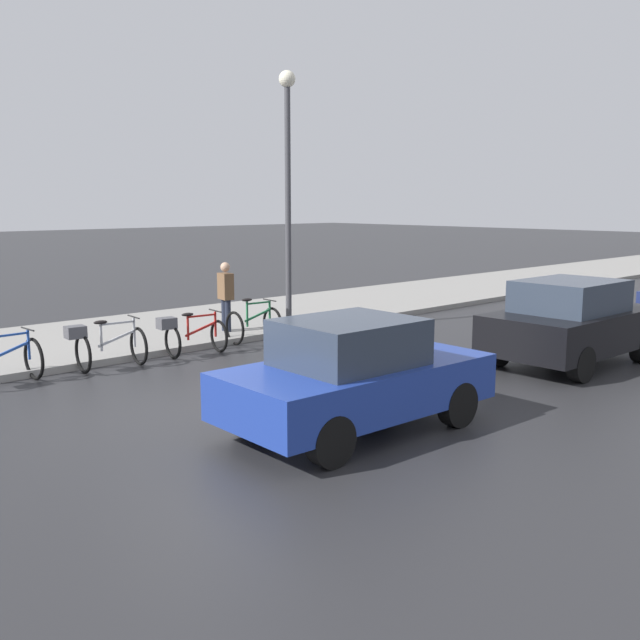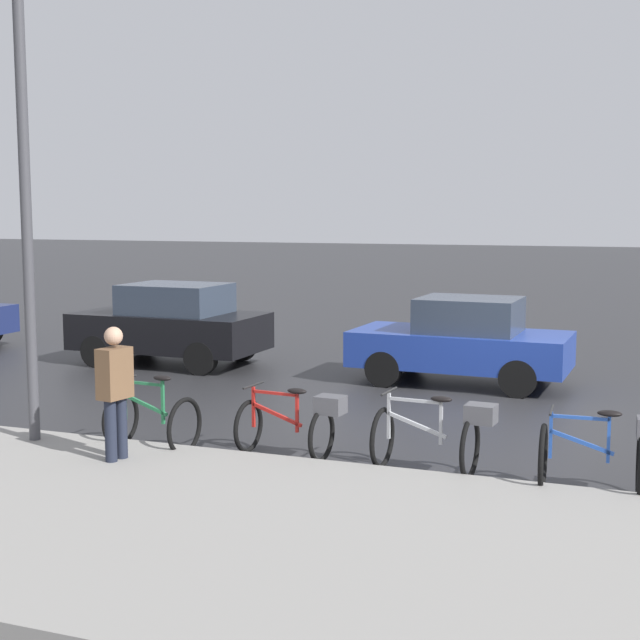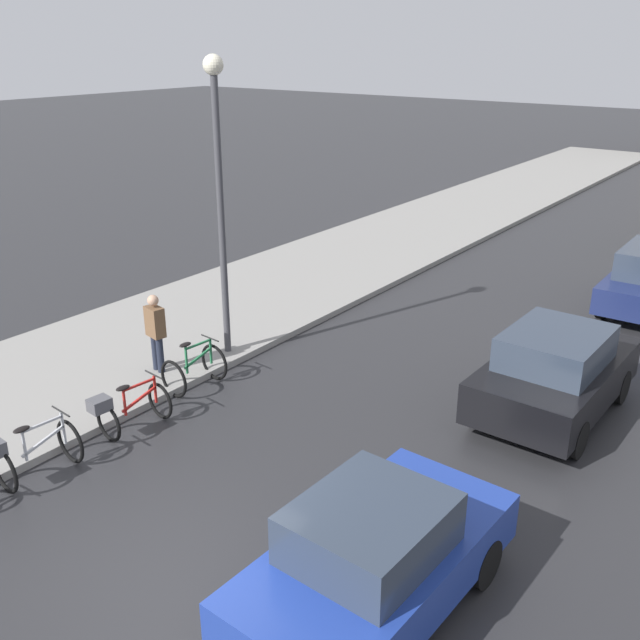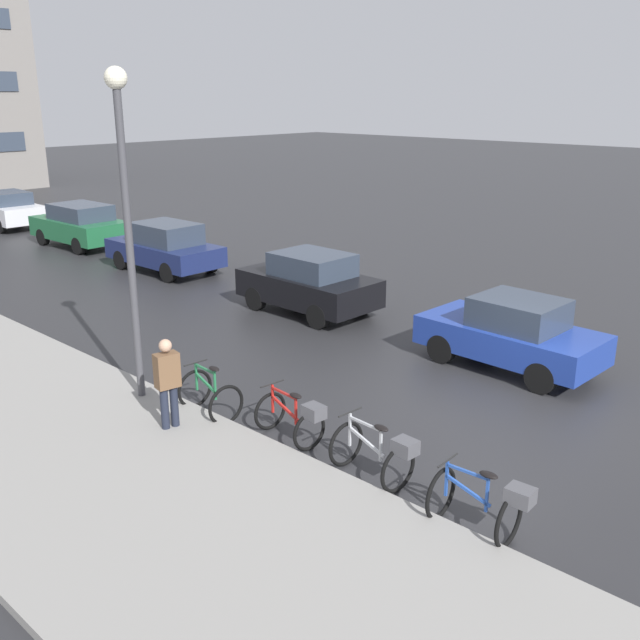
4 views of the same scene
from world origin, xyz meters
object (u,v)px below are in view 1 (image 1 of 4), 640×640
object	(u,v)px
bicycle_third	(189,334)
streetlamp	(288,168)
bicycle_farthest	(254,324)
pedestrian	(226,295)
car_blue	(355,376)
car_black	(572,322)
bicycle_second	(104,344)

from	to	relation	value
bicycle_third	streetlamp	world-z (taller)	streetlamp
bicycle_farthest	pedestrian	size ratio (longest dim) A/B	0.64
car_blue	car_black	distance (m)	5.95
bicycle_second	car_blue	world-z (taller)	car_blue
bicycle_farthest	car_blue	distance (m)	6.56
bicycle_farthest	car_blue	world-z (taller)	car_blue
pedestrian	streetlamp	xyz separation A→B (m)	(0.43, 1.53, 2.91)
car_black	bicycle_second	bearing A→B (deg)	-129.56
bicycle_second	bicycle_farthest	world-z (taller)	bicycle_farthest
bicycle_second	pedestrian	size ratio (longest dim) A/B	0.82
pedestrian	streetlamp	world-z (taller)	streetlamp
bicycle_third	pedestrian	bearing A→B (deg)	124.69
bicycle_second	pedestrian	distance (m)	3.84
car_black	bicycle_farthest	bearing A→B (deg)	-152.06
car_black	pedestrian	xyz separation A→B (m)	(-6.83, -3.21, 0.16)
car_black	pedestrian	world-z (taller)	pedestrian
bicycle_farthest	streetlamp	bearing A→B (deg)	109.27
bicycle_farthest	car_blue	size ratio (longest dim) A/B	0.29
bicycle_farthest	bicycle_second	bearing A→B (deg)	-86.06
bicycle_third	streetlamp	xyz separation A→B (m)	(-0.81, 3.33, 3.42)
bicycle_second	bicycle_farthest	bearing A→B (deg)	93.94
car_blue	car_black	xyz separation A→B (m)	(-0.02, 5.95, 0.05)
bicycle_third	bicycle_farthest	bearing A→B (deg)	99.17
streetlamp	bicycle_third	bearing A→B (deg)	-76.33
pedestrian	car_blue	bearing A→B (deg)	-21.81
bicycle_third	car_blue	size ratio (longest dim) A/B	0.36
pedestrian	car_black	bearing A→B (deg)	25.16
bicycle_third	bicycle_farthest	xyz separation A→B (m)	(-0.30, 1.88, -0.06)
bicycle_third	bicycle_farthest	distance (m)	1.90
car_blue	streetlamp	xyz separation A→B (m)	(-6.41, 4.27, 3.12)
car_black	pedestrian	bearing A→B (deg)	-154.84
bicycle_second	streetlamp	bearing A→B (deg)	98.41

